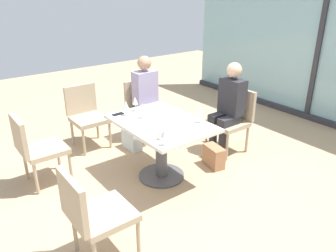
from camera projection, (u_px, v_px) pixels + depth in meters
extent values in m
plane|color=tan|center=(162.00, 176.00, 4.11)|extent=(12.00, 12.00, 0.00)
cube|color=#8CB7BC|center=(321.00, 40.00, 5.35)|extent=(5.49, 0.03, 2.70)
cube|color=#2D2D33|center=(320.00, 40.00, 5.34)|extent=(0.08, 0.06, 2.70)
cube|color=#2D2D33|center=(306.00, 116.00, 5.85)|extent=(5.49, 0.10, 0.10)
cube|color=silver|center=(161.00, 123.00, 3.83)|extent=(1.20, 0.85, 0.04)
cylinder|color=#4C4C51|center=(161.00, 151.00, 3.97)|extent=(0.14, 0.14, 0.69)
cylinder|color=#4C4C51|center=(162.00, 175.00, 4.10)|extent=(0.56, 0.56, 0.02)
cube|color=tan|center=(228.00, 123.00, 4.57)|extent=(0.46, 0.46, 0.06)
cube|color=tan|center=(241.00, 103.00, 4.62)|extent=(0.46, 0.05, 0.42)
cylinder|color=tan|center=(206.00, 137.00, 4.70)|extent=(0.04, 0.04, 0.39)
cylinder|color=tan|center=(227.00, 147.00, 4.40)|extent=(0.04, 0.04, 0.39)
cylinder|color=tan|center=(226.00, 130.00, 4.92)|extent=(0.04, 0.04, 0.39)
cylinder|color=tan|center=(247.00, 139.00, 4.62)|extent=(0.04, 0.04, 0.39)
cube|color=tan|center=(148.00, 113.00, 4.95)|extent=(0.46, 0.46, 0.06)
cube|color=tan|center=(138.00, 93.00, 5.04)|extent=(0.05, 0.46, 0.42)
cylinder|color=tan|center=(144.00, 134.00, 4.78)|extent=(0.04, 0.04, 0.39)
cylinder|color=tan|center=(166.00, 128.00, 5.00)|extent=(0.04, 0.04, 0.39)
cylinder|color=tan|center=(130.00, 126.00, 5.07)|extent=(0.04, 0.04, 0.39)
cylinder|color=tan|center=(151.00, 120.00, 5.30)|extent=(0.04, 0.04, 0.39)
cube|color=tan|center=(104.00, 214.00, 2.77)|extent=(0.46, 0.46, 0.06)
cube|color=tan|center=(72.00, 202.00, 2.54)|extent=(0.46, 0.05, 0.42)
cylinder|color=tan|center=(138.00, 239.00, 2.83)|extent=(0.04, 0.04, 0.39)
cylinder|color=tan|center=(115.00, 215.00, 3.12)|extent=(0.04, 0.04, 0.39)
cylinder|color=tan|center=(75.00, 233.00, 2.90)|extent=(0.04, 0.04, 0.39)
cube|color=tan|center=(90.00, 120.00, 4.70)|extent=(0.46, 0.46, 0.06)
cube|color=tan|center=(81.00, 99.00, 4.79)|extent=(0.05, 0.46, 0.42)
cylinder|color=tan|center=(84.00, 143.00, 4.53)|extent=(0.04, 0.04, 0.39)
cylinder|color=tan|center=(110.00, 135.00, 4.75)|extent=(0.04, 0.04, 0.39)
cylinder|color=tan|center=(72.00, 133.00, 4.82)|extent=(0.04, 0.04, 0.39)
cylinder|color=tan|center=(98.00, 126.00, 5.04)|extent=(0.04, 0.04, 0.39)
cube|color=tan|center=(45.00, 149.00, 3.86)|extent=(0.46, 0.46, 0.06)
cube|color=tan|center=(19.00, 136.00, 3.62)|extent=(0.46, 0.05, 0.42)
cylinder|color=tan|center=(71.00, 168.00, 3.91)|extent=(0.04, 0.04, 0.39)
cylinder|color=tan|center=(58.00, 155.00, 4.20)|extent=(0.04, 0.04, 0.39)
cylinder|color=tan|center=(36.00, 179.00, 3.69)|extent=(0.04, 0.04, 0.39)
cylinder|color=tan|center=(26.00, 165.00, 3.98)|extent=(0.04, 0.04, 0.39)
cylinder|color=#28282D|center=(213.00, 137.00, 4.62)|extent=(0.11, 0.11, 0.45)
cube|color=#28282D|center=(219.00, 117.00, 4.56)|extent=(0.13, 0.32, 0.11)
cylinder|color=#28282D|center=(222.00, 142.00, 4.48)|extent=(0.11, 0.11, 0.45)
cube|color=#28282D|center=(229.00, 121.00, 4.43)|extent=(0.13, 0.32, 0.11)
cube|color=#28282D|center=(232.00, 96.00, 4.45)|extent=(0.34, 0.20, 0.48)
sphere|color=#D8AD8C|center=(234.00, 70.00, 4.31)|extent=(0.20, 0.20, 0.20)
cylinder|color=#9E93B7|center=(150.00, 130.00, 4.85)|extent=(0.11, 0.11, 0.45)
cube|color=#9E93B7|center=(145.00, 110.00, 4.81)|extent=(0.32, 0.13, 0.11)
cylinder|color=#9E93B7|center=(160.00, 127.00, 4.95)|extent=(0.11, 0.11, 0.45)
cube|color=#9E93B7|center=(156.00, 108.00, 4.91)|extent=(0.32, 0.13, 0.11)
cube|color=#9E93B7|center=(145.00, 87.00, 4.84)|extent=(0.20, 0.34, 0.48)
sphere|color=tan|center=(144.00, 63.00, 4.69)|extent=(0.20, 0.20, 0.20)
cylinder|color=silver|center=(143.00, 118.00, 3.92)|extent=(0.06, 0.06, 0.00)
cylinder|color=silver|center=(143.00, 114.00, 3.91)|extent=(0.01, 0.01, 0.08)
cone|color=silver|center=(142.00, 107.00, 3.87)|extent=(0.07, 0.07, 0.09)
cylinder|color=silver|center=(200.00, 122.00, 3.81)|extent=(0.06, 0.06, 0.00)
cylinder|color=silver|center=(200.00, 118.00, 3.79)|extent=(0.01, 0.01, 0.08)
cone|color=silver|center=(201.00, 111.00, 3.75)|extent=(0.07, 0.07, 0.09)
cylinder|color=silver|center=(126.00, 115.00, 4.00)|extent=(0.06, 0.06, 0.00)
cylinder|color=silver|center=(126.00, 112.00, 3.99)|extent=(0.01, 0.01, 0.08)
cone|color=silver|center=(126.00, 105.00, 3.95)|extent=(0.07, 0.07, 0.09)
cylinder|color=silver|center=(135.00, 111.00, 4.14)|extent=(0.06, 0.06, 0.00)
cylinder|color=silver|center=(135.00, 107.00, 4.12)|extent=(0.01, 0.01, 0.08)
cone|color=silver|center=(135.00, 101.00, 4.09)|extent=(0.07, 0.07, 0.09)
cylinder|color=silver|center=(165.00, 145.00, 3.27)|extent=(0.06, 0.06, 0.00)
cylinder|color=silver|center=(165.00, 141.00, 3.25)|extent=(0.01, 0.01, 0.08)
cone|color=silver|center=(165.00, 132.00, 3.21)|extent=(0.07, 0.07, 0.09)
cylinder|color=white|center=(162.00, 135.00, 3.38)|extent=(0.08, 0.08, 0.09)
cube|color=black|center=(118.00, 114.00, 4.03)|extent=(0.07, 0.15, 0.01)
cube|color=#A3704C|center=(214.00, 156.00, 4.28)|extent=(0.32, 0.21, 0.28)
cube|color=silver|center=(132.00, 140.00, 4.75)|extent=(0.31, 0.17, 0.28)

